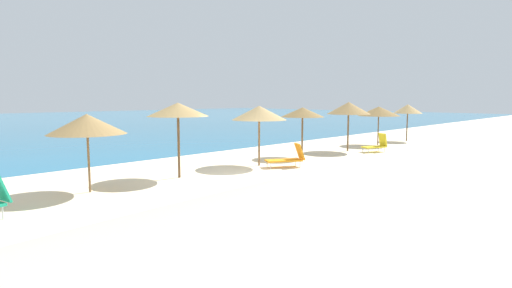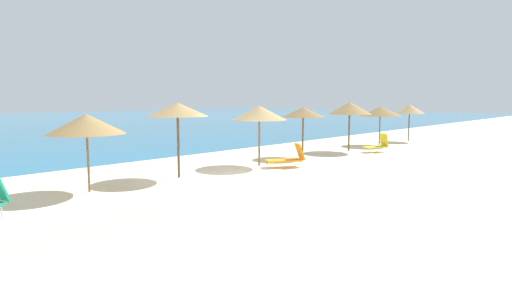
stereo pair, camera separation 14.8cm
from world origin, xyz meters
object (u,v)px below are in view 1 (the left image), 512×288
beach_umbrella_5 (259,113)px  beach_umbrella_8 (379,111)px  beach_umbrella_6 (303,112)px  beach_umbrella_7 (349,108)px  lounge_chair_2 (377,145)px  beach_umbrella_3 (87,124)px  beach_umbrella_4 (178,110)px  lounge_chair_0 (288,158)px  beach_umbrella_9 (408,109)px

beach_umbrella_5 → beach_umbrella_8: size_ratio=1.01×
beach_umbrella_6 → beach_umbrella_7: size_ratio=0.91×
beach_umbrella_6 → lounge_chair_2: (4.49, -1.86, -1.90)m
beach_umbrella_6 → beach_umbrella_8: 7.72m
beach_umbrella_3 → beach_umbrella_4: (3.42, -0.07, 0.39)m
beach_umbrella_3 → beach_umbrella_5: size_ratio=0.94×
beach_umbrella_4 → beach_umbrella_8: beach_umbrella_4 is taller
lounge_chair_0 → lounge_chair_2: size_ratio=1.19×
beach_umbrella_4 → beach_umbrella_3: bearing=178.9°
beach_umbrella_7 → beach_umbrella_9: (7.79, -0.06, -0.18)m
beach_umbrella_8 → lounge_chair_2: beach_umbrella_8 is taller
beach_umbrella_8 → beach_umbrella_4: bearing=179.1°
beach_umbrella_4 → lounge_chair_2: size_ratio=1.91×
beach_umbrella_3 → beach_umbrella_9: (22.55, -0.59, 0.08)m
beach_umbrella_9 → lounge_chair_0: 14.52m
beach_umbrella_6 → beach_umbrella_7: bearing=-7.6°
lounge_chair_0 → beach_umbrella_7: bearing=-50.7°
lounge_chair_2 → beach_umbrella_3: bearing=106.2°
beach_umbrella_3 → beach_umbrella_5: (7.58, -0.32, 0.17)m
beach_umbrella_5 → beach_umbrella_9: bearing=-1.1°
beach_umbrella_5 → beach_umbrella_6: size_ratio=1.05×
beach_umbrella_6 → beach_umbrella_8: bearing=-2.0°
beach_umbrella_6 → beach_umbrella_9: size_ratio=0.98×
beach_umbrella_3 → beach_umbrella_8: bearing=-0.9°
beach_umbrella_5 → beach_umbrella_4: bearing=176.5°
beach_umbrella_4 → beach_umbrella_7: bearing=-2.3°
beach_umbrella_6 → lounge_chair_2: size_ratio=1.71×
beach_umbrella_7 → beach_umbrella_5: bearing=178.3°
beach_umbrella_3 → lounge_chair_0: (8.18, -1.53, -1.80)m
beach_umbrella_4 → lounge_chair_2: beach_umbrella_4 is taller
beach_umbrella_6 → beach_umbrella_9: beach_umbrella_9 is taller
beach_umbrella_5 → beach_umbrella_8: 11.24m
beach_umbrella_3 → lounge_chair_2: beach_umbrella_3 is taller
beach_umbrella_9 → beach_umbrella_7: bearing=179.5°
beach_umbrella_5 → lounge_chair_0: beach_umbrella_5 is taller
beach_umbrella_5 → beach_umbrella_7: beach_umbrella_7 is taller
beach_umbrella_3 → beach_umbrella_6: 11.10m
beach_umbrella_3 → beach_umbrella_7: bearing=-2.1°
beach_umbrella_8 → lounge_chair_0: (-10.64, -1.22, -1.79)m
lounge_chair_2 → beach_umbrella_9: bearing=-56.2°
lounge_chair_0 → beach_umbrella_3: bearing=110.1°
beach_umbrella_4 → beach_umbrella_8: (15.40, -0.24, -0.40)m
beach_umbrella_4 → beach_umbrella_8: 15.40m
beach_umbrella_7 → lounge_chair_0: beach_umbrella_7 is taller
beach_umbrella_4 → beach_umbrella_9: 19.14m
beach_umbrella_4 → lounge_chair_0: beach_umbrella_4 is taller
beach_umbrella_4 → beach_umbrella_6: size_ratio=1.11×
beach_umbrella_8 → beach_umbrella_6: bearing=178.0°
beach_umbrella_3 → beach_umbrella_6: (11.10, -0.04, 0.10)m
beach_umbrella_4 → lounge_chair_0: 5.44m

